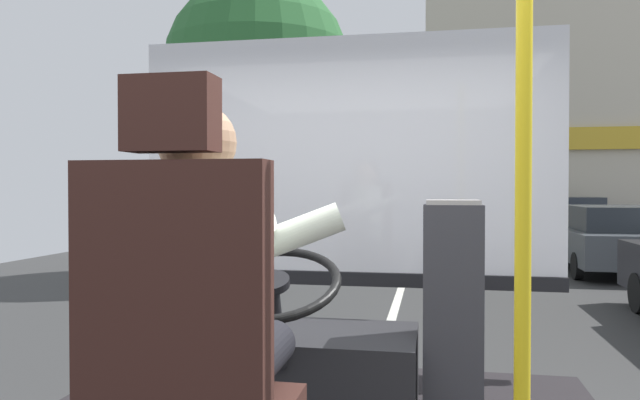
% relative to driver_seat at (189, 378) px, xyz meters
% --- Properties ---
extents(ground, '(18.00, 44.00, 0.06)m').
position_rel_driver_seat_xyz_m(ground, '(0.11, 9.26, -1.21)').
color(ground, '#323232').
extents(driver_seat, '(0.48, 0.48, 1.31)m').
position_rel_driver_seat_xyz_m(driver_seat, '(0.00, 0.00, 0.00)').
color(driver_seat, black).
rests_on(driver_seat, bus_floor).
extents(bus_driver, '(0.73, 0.60, 0.82)m').
position_rel_driver_seat_xyz_m(bus_driver, '(-0.00, 0.12, 0.20)').
color(bus_driver, black).
rests_on(bus_driver, driver_seat).
extents(steering_console, '(1.10, 0.97, 0.80)m').
position_rel_driver_seat_xyz_m(steering_console, '(0.00, 1.17, -0.33)').
color(steering_console, black).
rests_on(steering_console, bus_floor).
extents(handrail_pole, '(0.04, 0.04, 1.98)m').
position_rel_driver_seat_xyz_m(handrail_pole, '(0.86, 0.25, 0.43)').
color(handrail_pole, yellow).
rests_on(handrail_pole, bus_floor).
extents(fare_box, '(0.25, 0.22, 0.99)m').
position_rel_driver_seat_xyz_m(fare_box, '(0.70, 1.21, -0.06)').
color(fare_box, '#333338').
rests_on(fare_box, bus_floor).
extents(windshield_panel, '(2.50, 0.08, 1.48)m').
position_rel_driver_seat_xyz_m(windshield_panel, '(0.11, 2.08, 0.49)').
color(windshield_panel, silver).
extents(street_tree, '(3.57, 3.57, 5.76)m').
position_rel_driver_seat_xyz_m(street_tree, '(-2.72, 9.77, 2.79)').
color(street_tree, '#4C3828').
rests_on(street_tree, ground).
extents(shop_building, '(11.15, 4.94, 7.33)m').
position_rel_driver_seat_xyz_m(shop_building, '(5.99, 18.15, 2.48)').
color(shop_building, '#BCB29E').
rests_on(shop_building, ground).
extents(parked_car_charcoal, '(2.02, 4.01, 1.33)m').
position_rel_driver_seat_xyz_m(parked_car_charcoal, '(4.18, 11.38, -0.50)').
color(parked_car_charcoal, '#474C51').
rests_on(parked_car_charcoal, ground).
extents(parked_car_blue, '(1.83, 4.14, 1.45)m').
position_rel_driver_seat_xyz_m(parked_car_blue, '(4.24, 16.09, -0.44)').
color(parked_car_blue, navy).
rests_on(parked_car_blue, ground).
extents(parked_car_green, '(1.82, 4.06, 1.29)m').
position_rel_driver_seat_xyz_m(parked_car_green, '(4.50, 21.02, -0.52)').
color(parked_car_green, '#195633').
rests_on(parked_car_green, ground).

